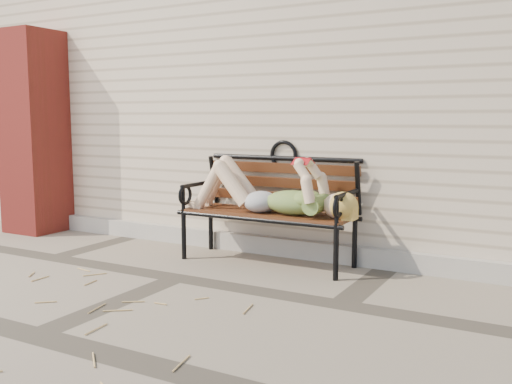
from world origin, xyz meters
The scene contains 7 objects.
ground centered at (0.00, 0.00, 0.00)m, with size 80.00×80.00×0.00m, color #786C5C.
house_wall centered at (0.00, 3.00, 1.50)m, with size 8.00×4.00×3.00m, color #C6B29A.
foundation_strip centered at (0.00, 0.97, 0.07)m, with size 8.00×0.10×0.15m, color #AAA299.
brick_pillar centered at (-2.30, 0.75, 1.00)m, with size 0.50×0.50×2.00m, color maroon.
garden_bench centered at (0.37, 0.78, 0.54)m, with size 1.49×0.59×0.96m.
reading_woman centered at (0.38, 0.66, 0.57)m, with size 1.40×0.32×0.44m.
straw_scatter centered at (-0.25, -0.94, 0.01)m, with size 2.61×1.72×0.01m.
Camera 1 is at (2.41, -3.22, 1.13)m, focal length 40.00 mm.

